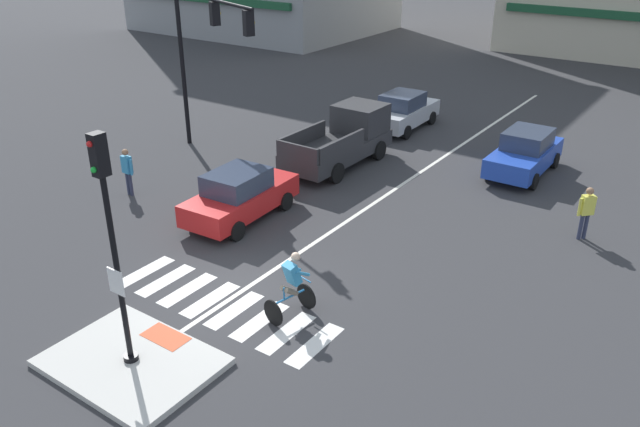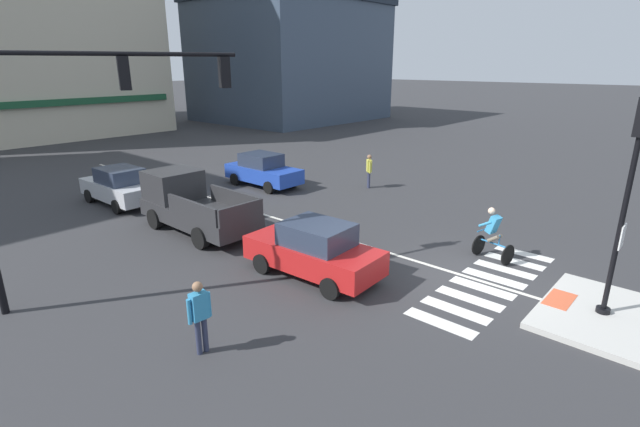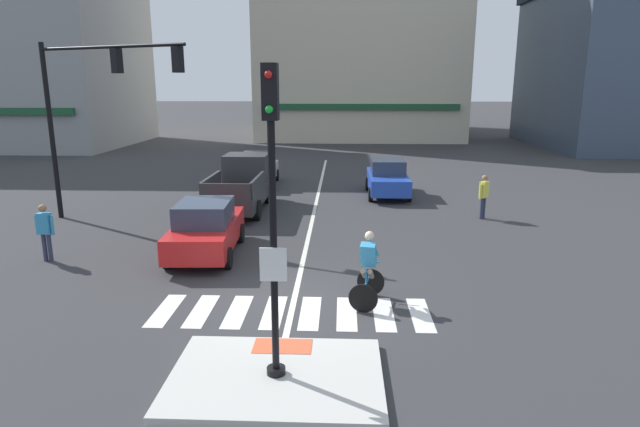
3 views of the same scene
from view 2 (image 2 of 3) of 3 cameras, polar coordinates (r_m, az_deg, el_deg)
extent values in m
plane|color=#333335|center=(14.35, 17.82, -7.44)|extent=(300.00, 300.00, 0.00)
cube|color=beige|center=(13.53, 31.26, -10.57)|extent=(3.63, 2.66, 0.15)
cube|color=#DB5B38|center=(13.64, 27.28, -9.31)|extent=(1.10, 0.60, 0.01)
cylinder|color=black|center=(13.47, 31.35, -10.06)|extent=(0.32, 0.32, 0.12)
cylinder|color=black|center=(12.71, 32.89, -1.45)|extent=(0.12, 0.12, 4.15)
cube|color=white|center=(12.76, 33.06, -2.40)|extent=(0.44, 0.03, 0.56)
cube|color=silver|center=(11.82, 14.48, -12.83)|extent=(0.44, 1.80, 0.01)
cube|color=silver|center=(12.47, 16.26, -11.27)|extent=(0.44, 1.80, 0.01)
cube|color=silver|center=(13.13, 17.84, -9.86)|extent=(0.44, 1.80, 0.01)
cube|color=silver|center=(13.82, 19.26, -8.59)|extent=(0.44, 1.80, 0.01)
cube|color=silver|center=(14.51, 20.53, -7.43)|extent=(0.44, 1.80, 0.01)
cube|color=silver|center=(15.22, 21.68, -6.37)|extent=(0.44, 1.80, 0.01)
cube|color=silver|center=(15.94, 22.73, -5.40)|extent=(0.44, 1.80, 0.01)
cube|color=silver|center=(16.67, 23.68, -4.52)|extent=(0.44, 1.80, 0.01)
cube|color=silver|center=(20.10, -8.96, 0.52)|extent=(0.14, 28.00, 0.01)
cylinder|color=black|center=(12.75, -24.59, 17.38)|extent=(5.86, 2.38, 0.11)
cube|color=black|center=(12.78, -22.88, 15.55)|extent=(0.35, 0.37, 0.80)
sphere|color=gold|center=(12.95, -22.95, 15.55)|extent=(0.12, 0.12, 0.12)
cube|color=black|center=(13.23, -11.64, 16.57)|extent=(0.35, 0.37, 0.80)
sphere|color=gold|center=(13.40, -11.85, 16.57)|extent=(0.12, 0.12, 0.12)
cube|color=beige|center=(52.30, -34.27, 20.42)|extent=(18.33, 21.70, 21.71)
cube|color=#194C2D|center=(41.72, -28.34, 11.93)|extent=(16.49, 0.30, 0.50)
cube|color=#3D4C60|center=(53.48, -3.63, 17.87)|extent=(17.29, 15.08, 11.89)
cube|color=#242D3A|center=(53.85, -3.77, 24.58)|extent=(17.81, 15.53, 0.70)
cube|color=red|center=(13.54, -0.86, -5.06)|extent=(1.91, 4.18, 0.70)
cube|color=#2D384C|center=(13.20, -0.37, -2.54)|extent=(1.58, 1.97, 0.64)
cylinder|color=black|center=(13.92, -7.12, -6.12)|extent=(0.21, 0.61, 0.60)
cylinder|color=black|center=(15.02, -2.58, -4.14)|extent=(0.21, 0.61, 0.60)
cylinder|color=black|center=(12.38, 1.26, -9.16)|extent=(0.21, 0.61, 0.60)
cylinder|color=black|center=(13.61, 5.56, -6.63)|extent=(0.21, 0.61, 0.60)
cube|color=silver|center=(22.29, -23.31, 2.71)|extent=(1.77, 4.13, 0.70)
cube|color=#2D384C|center=(22.01, -23.35, 4.33)|extent=(1.51, 1.92, 0.64)
cylinder|color=black|center=(23.18, -26.44, 1.93)|extent=(0.19, 0.60, 0.60)
cylinder|color=black|center=(23.83, -22.81, 2.81)|extent=(0.19, 0.60, 0.60)
cylinder|color=black|center=(20.92, -23.64, 0.74)|extent=(0.19, 0.60, 0.60)
cylinder|color=black|center=(21.64, -19.73, 1.74)|extent=(0.19, 0.60, 0.60)
cube|color=#2347B7|center=(23.71, -6.93, 4.89)|extent=(1.72, 4.11, 0.70)
cube|color=#2D384C|center=(23.68, -7.23, 6.53)|extent=(1.49, 1.91, 0.64)
cylinder|color=black|center=(23.45, -3.29, 3.97)|extent=(0.18, 0.60, 0.60)
cylinder|color=black|center=(22.33, -6.30, 3.18)|extent=(0.18, 0.60, 0.60)
cylinder|color=black|center=(25.25, -7.43, 4.86)|extent=(0.18, 0.60, 0.60)
cylinder|color=black|center=(24.22, -10.38, 4.16)|extent=(0.18, 0.60, 0.60)
cube|color=#2D2D30|center=(17.55, -14.60, -0.11)|extent=(1.97, 5.13, 0.60)
cube|color=#2D2D30|center=(18.64, -17.52, 3.40)|extent=(1.82, 1.73, 1.10)
cube|color=#2D384C|center=(19.33, -18.81, 4.02)|extent=(1.62, 0.10, 0.60)
cube|color=#2D2D30|center=(16.09, -15.39, 0.44)|extent=(0.16, 2.81, 0.60)
cube|color=#2D2D30|center=(17.05, -10.37, 1.77)|extent=(0.16, 2.81, 0.60)
cube|color=#2D2D30|center=(15.41, -9.63, 0.07)|extent=(1.80, 0.13, 0.60)
cylinder|color=black|center=(18.52, -19.58, -0.62)|extent=(0.25, 0.76, 0.76)
cylinder|color=black|center=(19.38, -14.87, 0.63)|extent=(0.25, 0.76, 0.76)
cylinder|color=black|center=(16.06, -14.45, -2.92)|extent=(0.25, 0.76, 0.76)
cylinder|color=black|center=(17.04, -9.36, -1.36)|extent=(0.25, 0.76, 0.76)
cylinder|color=black|center=(15.96, 18.84, -3.66)|extent=(0.65, 0.18, 0.66)
cylinder|color=black|center=(15.44, 22.01, -4.75)|extent=(0.65, 0.18, 0.66)
cylinder|color=#2370AD|center=(15.61, 20.48, -3.45)|extent=(0.23, 0.88, 0.05)
cylinder|color=#2370AD|center=(15.47, 21.10, -3.01)|extent=(0.04, 0.04, 0.30)
cylinder|color=#2370AD|center=(15.76, 19.18, -1.95)|extent=(0.44, 0.13, 0.04)
cylinder|color=#6B6051|center=(15.48, 20.45, -2.92)|extent=(0.20, 0.41, 0.33)
cylinder|color=#6B6051|center=(15.61, 20.78, -2.78)|extent=(0.20, 0.41, 0.33)
cube|color=#338CBF|center=(15.46, 20.48, -1.26)|extent=(0.41, 0.44, 0.60)
sphere|color=beige|center=(15.40, 20.28, 0.30)|extent=(0.22, 0.22, 0.22)
cylinder|color=#338CBF|center=(15.42, 19.60, -1.20)|extent=(0.17, 0.46, 0.31)
cylinder|color=#338CBF|center=(15.68, 20.27, -0.97)|extent=(0.17, 0.46, 0.31)
cylinder|color=#2D334C|center=(10.58, -13.90, -14.14)|extent=(0.12, 0.12, 0.82)
cylinder|color=#2D334C|center=(10.52, -14.67, -14.42)|extent=(0.12, 0.12, 0.82)
cube|color=#338CBF|center=(10.20, -14.59, -10.89)|extent=(0.38, 0.25, 0.60)
cylinder|color=#338CBF|center=(10.32, -13.45, -10.75)|extent=(0.09, 0.09, 0.56)
cylinder|color=#338CBF|center=(10.13, -15.72, -11.52)|extent=(0.09, 0.09, 0.56)
sphere|color=#936B4C|center=(10.00, -14.79, -8.67)|extent=(0.22, 0.22, 0.22)
cylinder|color=#2D334C|center=(23.46, 5.95, 4.18)|extent=(0.12, 0.12, 0.82)
cylinder|color=#2D334C|center=(23.30, 6.02, 4.09)|extent=(0.12, 0.12, 0.82)
cube|color=#DBD64C|center=(23.22, 6.04, 5.84)|extent=(0.41, 0.41, 0.60)
cylinder|color=#DBD64C|center=(23.45, 5.93, 5.84)|extent=(0.09, 0.09, 0.56)
cylinder|color=#DBD64C|center=(23.01, 6.13, 5.60)|extent=(0.09, 0.09, 0.56)
sphere|color=#936B4C|center=(23.13, 6.07, 6.90)|extent=(0.22, 0.22, 0.22)
camera|label=1|loc=(22.56, 58.31, 17.39)|focal=35.63mm
camera|label=3|loc=(14.80, 68.17, 2.89)|focal=29.95mm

